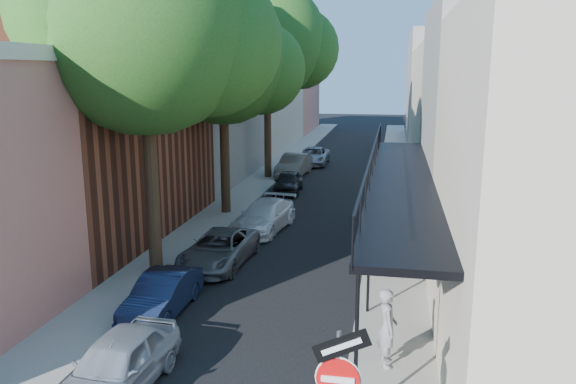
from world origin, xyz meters
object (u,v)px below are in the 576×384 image
at_px(oak_mid, 232,61).
at_px(parked_car_c, 219,249).
at_px(parked_car_d, 265,216).
at_px(parked_car_f, 294,165).
at_px(oak_far, 275,42).
at_px(parked_car_b, 162,294).
at_px(parked_car_e, 288,182).
at_px(parked_car_a, 117,365).
at_px(oak_near, 161,30).
at_px(parked_car_g, 313,156).
at_px(pedestrian, 387,328).

bearing_deg(oak_mid, parked_car_c, -78.51).
height_order(parked_car_d, parked_car_f, parked_car_f).
bearing_deg(oak_far, parked_car_b, -87.09).
distance_m(oak_far, parked_car_e, 8.84).
bearing_deg(parked_car_a, oak_near, 107.17).
bearing_deg(oak_near, parked_car_d, 70.08).
xyz_separation_m(parked_car_b, parked_car_d, (0.93, 8.63, 0.05)).
xyz_separation_m(oak_near, parked_car_e, (1.56, 12.89, -7.28)).
height_order(parked_car_a, parked_car_g, parked_car_a).
bearing_deg(parked_car_g, parked_car_f, -97.66).
height_order(parked_car_e, pedestrian, pedestrian).
bearing_deg(oak_near, parked_car_c, 33.16).
bearing_deg(parked_car_g, pedestrian, -78.98).
bearing_deg(parked_car_e, parked_car_d, -90.59).
xyz_separation_m(oak_far, parked_car_a, (1.68, -24.07, -7.63)).
bearing_deg(parked_car_g, oak_far, -106.74).
xyz_separation_m(oak_near, parked_car_f, (1.02, 17.84, -7.18)).
bearing_deg(parked_car_g, parked_car_e, -90.76).
bearing_deg(oak_far, parked_car_c, -85.13).
distance_m(parked_car_a, parked_car_c, 7.97).
relative_size(oak_near, parked_car_c, 2.73).
relative_size(oak_far, parked_car_a, 3.23).
relative_size(parked_car_f, pedestrian, 2.33).
relative_size(oak_far, parked_car_c, 2.84).
relative_size(parked_car_a, parked_car_g, 0.84).
height_order(parked_car_a, parked_car_c, parked_car_a).
distance_m(parked_car_e, pedestrian, 18.85).
distance_m(oak_far, pedestrian, 24.34).
xyz_separation_m(parked_car_b, parked_car_g, (0.56, 25.67, 0.05)).
bearing_deg(pedestrian, parked_car_c, 34.17).
bearing_deg(parked_car_b, oak_far, 94.00).
bearing_deg(parked_car_c, oak_far, 97.81).
relative_size(parked_car_b, parked_car_f, 0.81).
distance_m(parked_car_a, pedestrian, 5.89).
xyz_separation_m(oak_far, parked_car_g, (1.59, 5.46, -7.65)).
xyz_separation_m(parked_car_a, parked_car_b, (-0.65, 3.86, -0.06)).
xyz_separation_m(parked_car_f, pedestrian, (6.20, -22.93, 0.33)).
relative_size(parked_car_g, pedestrian, 2.41).
relative_size(parked_car_d, pedestrian, 2.34).
xyz_separation_m(parked_car_b, parked_car_e, (0.52, 16.09, 0.03)).
relative_size(oak_far, parked_car_e, 3.39).
xyz_separation_m(parked_car_a, parked_car_e, (-0.13, 19.95, -0.03)).
xyz_separation_m(parked_car_a, parked_car_c, (-0.31, 7.97, -0.05)).
bearing_deg(oak_far, parked_car_d, -80.42).
xyz_separation_m(parked_car_e, parked_car_f, (-0.54, 4.96, 0.10)).
height_order(parked_car_c, parked_car_d, parked_car_d).
height_order(oak_far, parked_car_f, oak_far).
xyz_separation_m(parked_car_b, parked_car_f, (-0.02, 21.04, 0.14)).
bearing_deg(parked_car_c, oak_near, -143.90).
height_order(parked_car_a, parked_car_e, parked_car_a).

